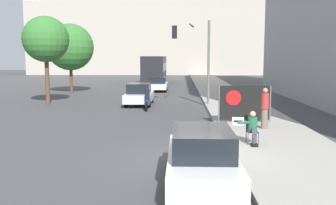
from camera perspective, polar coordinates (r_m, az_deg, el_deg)
ground_plane at (r=12.00m, az=2.60°, el=-8.83°), size 160.00×160.00×0.00m
sidewalk_curb at (r=26.98m, az=9.65°, el=0.11°), size 3.99×90.00×0.16m
seated_protester at (r=13.69m, az=12.72°, el=-3.63°), size 0.94×0.77×1.18m
jogger_on_sidewalk at (r=16.67m, az=14.52°, el=-0.80°), size 0.34×0.34×1.77m
protest_banner at (r=18.16m, az=11.54°, el=-0.06°), size 2.48×0.06×1.74m
traffic_light_pole at (r=24.91m, az=4.21°, el=8.22°), size 2.50×2.27×5.44m
parked_car_curbside at (r=9.76m, az=5.18°, el=-8.16°), size 1.73×4.34×1.45m
car_on_road_nearest at (r=25.53m, az=-4.40°, el=1.28°), size 1.72×4.11×1.49m
car_on_road_midblock at (r=35.77m, az=-1.57°, el=2.85°), size 1.77×4.11×1.37m
city_bus_on_road at (r=46.81m, az=-2.04°, el=5.32°), size 2.56×10.25×3.32m
motorcycle_on_road at (r=23.27m, az=-3.15°, el=0.30°), size 0.28×2.17×1.33m
street_tree_near_curb at (r=26.67m, az=-18.14°, el=9.11°), size 3.09×3.09×5.98m
street_tree_midblock at (r=35.08m, az=-14.68°, el=8.16°), size 4.19×4.19×6.23m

